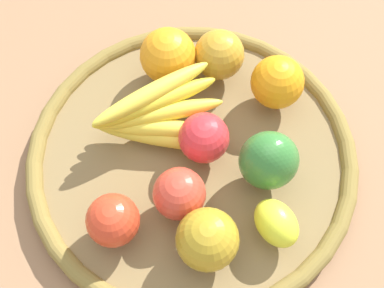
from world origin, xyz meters
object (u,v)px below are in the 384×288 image
Objects in this scene: apple_3 at (204,138)px; orange_0 at (277,82)px; apple_1 at (113,220)px; banana_bunch at (157,115)px; apple_4 at (179,194)px; lemon_0 at (276,223)px; bell_pepper at (269,161)px; apple_0 at (219,55)px; apple_2 at (207,239)px; orange_1 at (168,56)px.

orange_0 is (-0.08, 0.11, 0.00)m from apple_3.
apple_1 is at bearing -51.06° from orange_0.
banana_bunch is 0.12m from apple_4.
lemon_0 is (0.05, 0.12, -0.01)m from apple_4.
banana_bunch is at bearing -76.73° from orange_0.
bell_pepper is 0.19m from apple_0.
orange_0 is 0.30m from apple_1.
orange_0 is 0.22m from apple_4.
apple_0 is at bearing 165.93° from apple_3.
apple_2 is 0.42× the size of banana_bunch.
apple_1 is (0.15, -0.06, -0.00)m from banana_bunch.
orange_1 is at bearing -163.43° from apple_3.
bell_pepper reaches higher than banana_bunch.
banana_bunch reaches higher than lemon_0.
orange_0 is at bearing 54.02° from apple_0.
apple_1 is at bearing -94.39° from lemon_0.
apple_4 reaches higher than lemon_0.
apple_1 and apple_4 have the same top height.
apple_0 is 0.23m from apple_4.
apple_4 is (0.22, 0.00, -0.01)m from orange_1.
lemon_0 is (0.02, 0.20, -0.01)m from apple_1.
lemon_0 is at bearing 69.34° from apple_4.
orange_0 is at bearing 136.87° from apple_4.
bell_pepper is at bearing 58.73° from banana_bunch.
apple_1 is at bearing -32.57° from apple_0.
apple_3 is 0.14m from apple_0.
orange_1 is (-0.10, 0.02, 0.01)m from banana_bunch.
bell_pepper reaches higher than apple_0.
apple_1 is 0.21m from lemon_0.
apple_1 is 0.26m from orange_1.
apple_2 reaches higher than apple_3.
orange_1 reaches higher than apple_2.
apple_2 is 1.05× the size of apple_0.
apple_3 is 0.09m from bell_pepper.
apple_2 is 0.12m from apple_1.
apple_0 is 1.08× the size of apple_4.
bell_pepper is 0.08m from lemon_0.
apple_2 is 0.26m from orange_0.
apple_1 reaches higher than lemon_0.
apple_3 is 0.37× the size of banana_bunch.
apple_3 is 0.14m from orange_0.
bell_pepper is (-0.06, 0.20, 0.01)m from apple_1.
orange_0 is at bearing 103.27° from banana_bunch.
apple_0 is at bearing 161.45° from apple_4.
apple_2 is at bearing -77.65° from lemon_0.
banana_bunch is at bearing -12.16° from orange_1.
orange_1 is at bearing -173.38° from apple_2.
apple_1 is at bearing -18.36° from orange_1.
apple_3 is 0.93× the size of apple_0.
lemon_0 is at bearing 85.61° from apple_1.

